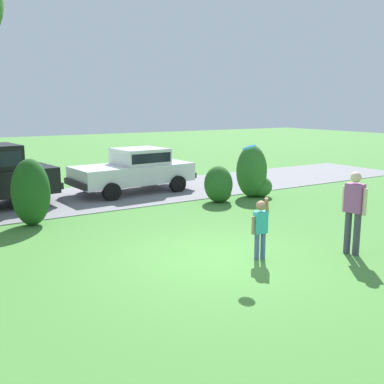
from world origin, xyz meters
TOP-DOWN VIEW (x-y plane):
  - ground_plane at (0.00, 0.00)m, footprint 80.00×80.00m
  - driveway_strip at (0.00, 7.28)m, footprint 28.00×4.40m
  - shrub_near_tree at (-2.53, 4.71)m, footprint 0.98×0.95m
  - shrub_centre_left at (3.25, 4.49)m, footprint 0.91×0.94m
  - shrub_centre at (4.73, 4.58)m, footprint 1.17×1.09m
  - parked_sedan at (1.71, 7.51)m, footprint 4.51×2.32m
  - child_thrower at (0.73, -0.47)m, footprint 0.47×0.23m
  - frisbee at (0.69, -0.12)m, footprint 0.29×0.27m
  - adult_onlooker at (2.57, -1.25)m, footprint 0.29×0.52m

SIDE VIEW (x-z plane):
  - ground_plane at x=0.00m, z-range 0.00..0.00m
  - driveway_strip at x=0.00m, z-range 0.00..0.02m
  - shrub_centre_left at x=3.25m, z-range -0.05..1.12m
  - child_thrower at x=0.73m, z-range 0.07..1.36m
  - shrub_centre at x=4.73m, z-range -0.10..1.67m
  - parked_sedan at x=1.71m, z-range 0.07..1.63m
  - shrub_near_tree at x=-2.53m, z-range 0.00..1.74m
  - adult_onlooker at x=2.57m, z-range 0.11..1.85m
  - frisbee at x=0.69m, z-range 2.17..2.32m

